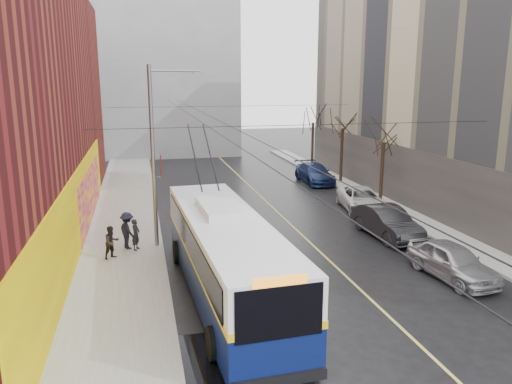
% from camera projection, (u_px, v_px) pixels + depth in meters
% --- Properties ---
extents(ground, '(140.00, 140.00, 0.00)m').
position_uv_depth(ground, '(356.00, 328.00, 17.06)').
color(ground, black).
rests_on(ground, ground).
extents(sidewalk_left, '(4.00, 60.00, 0.15)m').
position_uv_depth(sidewalk_left, '(123.00, 237.00, 26.65)').
color(sidewalk_left, gray).
rests_on(sidewalk_left, ground).
extents(sidewalk_right, '(2.00, 60.00, 0.15)m').
position_uv_depth(sidewalk_right, '(410.00, 217.00, 30.44)').
color(sidewalk_right, gray).
rests_on(sidewalk_right, ground).
extents(lane_line, '(0.12, 50.00, 0.01)m').
position_uv_depth(lane_line, '(283.00, 218.00, 30.68)').
color(lane_line, '#BFB74C').
rests_on(lane_line, ground).
extents(building_far, '(20.50, 12.10, 18.00)m').
position_uv_depth(building_far, '(144.00, 73.00, 56.46)').
color(building_far, gray).
rests_on(building_far, ground).
extents(streetlight_pole, '(2.65, 0.60, 9.00)m').
position_uv_depth(streetlight_pole, '(156.00, 153.00, 24.12)').
color(streetlight_pole, slate).
rests_on(streetlight_pole, ground).
extents(catenary_wires, '(18.00, 60.00, 0.22)m').
position_uv_depth(catenary_wires, '(215.00, 116.00, 29.14)').
color(catenary_wires, black).
extents(tree_near, '(3.20, 3.20, 6.40)m').
position_uv_depth(tree_near, '(384.00, 131.00, 33.16)').
color(tree_near, black).
rests_on(tree_near, ground).
extents(tree_mid, '(3.20, 3.20, 6.68)m').
position_uv_depth(tree_mid, '(343.00, 119.00, 39.75)').
color(tree_mid, black).
rests_on(tree_mid, ground).
extents(tree_far, '(3.20, 3.20, 6.57)m').
position_uv_depth(tree_far, '(313.00, 114.00, 46.42)').
color(tree_far, black).
rests_on(tree_far, ground).
extents(puddle, '(2.43, 3.37, 0.01)m').
position_uv_depth(puddle, '(189.00, 362.00, 14.97)').
color(puddle, black).
rests_on(puddle, ground).
extents(pigeons_flying, '(4.68, 2.59, 0.83)m').
position_uv_depth(pigeons_flying, '(233.00, 103.00, 23.54)').
color(pigeons_flying, slate).
extents(trolleybus, '(3.54, 13.15, 6.18)m').
position_uv_depth(trolleybus, '(226.00, 255.00, 19.15)').
color(trolleybus, '#081243').
rests_on(trolleybus, ground).
extents(parked_car_a, '(2.27, 4.68, 1.54)m').
position_uv_depth(parked_car_a, '(452.00, 261.00, 21.18)').
color(parked_car_a, '#B5B6BA').
rests_on(parked_car_a, ground).
extents(parked_car_b, '(2.08, 5.13, 1.66)m').
position_uv_depth(parked_car_b, '(387.00, 222.00, 26.72)').
color(parked_car_b, black).
rests_on(parked_car_b, ground).
extents(parked_car_c, '(3.18, 5.49, 1.44)m').
position_uv_depth(parked_car_c, '(362.00, 199.00, 32.33)').
color(parked_car_c, silver).
rests_on(parked_car_c, ground).
extents(parked_car_d, '(2.18, 5.35, 1.55)m').
position_uv_depth(parked_car_d, '(314.00, 173.00, 41.00)').
color(parked_car_d, navy).
rests_on(parked_car_d, ground).
extents(following_car, '(1.90, 4.06, 1.34)m').
position_uv_depth(following_car, '(211.00, 201.00, 32.10)').
color(following_car, silver).
rests_on(following_car, ground).
extents(pedestrian_a, '(0.56, 0.66, 1.54)m').
position_uv_depth(pedestrian_a, '(136.00, 234.00, 24.32)').
color(pedestrian_a, black).
rests_on(pedestrian_a, sidewalk_left).
extents(pedestrian_b, '(0.96, 0.92, 1.56)m').
position_uv_depth(pedestrian_b, '(112.00, 242.00, 23.12)').
color(pedestrian_b, black).
rests_on(pedestrian_b, sidewalk_left).
extents(pedestrian_c, '(1.15, 1.37, 1.84)m').
position_uv_depth(pedestrian_c, '(127.00, 230.00, 24.46)').
color(pedestrian_c, black).
rests_on(pedestrian_c, sidewalk_left).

